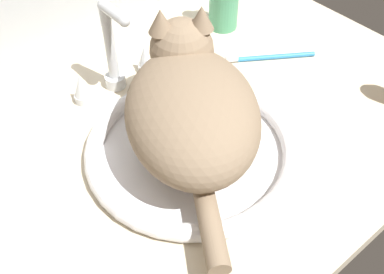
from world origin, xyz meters
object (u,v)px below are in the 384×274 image
at_px(cat, 190,101).
at_px(toothbrush, 268,57).
at_px(sink_basin, 192,148).
at_px(soap_pump_bottle, 224,3).
at_px(faucet, 113,58).

bearing_deg(cat, toothbrush, 16.44).
bearing_deg(toothbrush, sink_basin, -160.89).
relative_size(sink_basin, soap_pump_bottle, 2.29).
relative_size(soap_pump_bottle, toothbrush, 0.94).
height_order(faucet, cat, cat).
height_order(soap_pump_bottle, toothbrush, soap_pump_bottle).
xyz_separation_m(faucet, soap_pump_bottle, (0.30, 0.03, -0.01)).
height_order(faucet, toothbrush, faucet).
relative_size(sink_basin, cat, 0.91).
bearing_deg(cat, soap_pump_bottle, 38.93).
height_order(sink_basin, toothbrush, sink_basin).
bearing_deg(cat, faucet, 93.07).
xyz_separation_m(sink_basin, cat, (0.01, 0.02, 0.09)).
relative_size(faucet, cat, 0.47).
bearing_deg(faucet, cat, -86.93).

